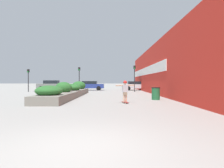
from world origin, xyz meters
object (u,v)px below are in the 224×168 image
object	(u,v)px
car_center_right	(165,85)
skateboarder	(125,89)
skateboard	(125,102)
traffic_light_left	(79,75)
traffic_light_right	(134,74)
car_leftmost	(90,85)
car_center_left	(50,85)
traffic_light_far_left	(28,76)
trash_bin	(156,94)
car_rightmost	(135,85)

from	to	relation	value
car_center_right	skateboarder	bearing A→B (deg)	158.78
skateboard	skateboarder	distance (m)	0.87
traffic_light_left	skateboard	bearing A→B (deg)	-69.69
skateboard	traffic_light_right	size ratio (longest dim) A/B	0.21
car_leftmost	skateboarder	bearing A→B (deg)	12.48
skateboard	traffic_light_left	bearing A→B (deg)	90.62
car_center_left	traffic_light_far_left	size ratio (longest dim) A/B	1.40
skateboard	trash_bin	distance (m)	3.62
skateboarder	trash_bin	world-z (taller)	skateboarder
car_rightmost	trash_bin	bearing A→B (deg)	-1.32
trash_bin	car_center_right	distance (m)	20.36
skateboarder	traffic_light_right	distance (m)	15.11
traffic_light_right	trash_bin	bearing A→B (deg)	-88.76
car_center_left	traffic_light_far_left	bearing A→B (deg)	172.40
car_leftmost	car_center_right	distance (m)	13.10
car_center_right	traffic_light_left	size ratio (longest dim) A/B	1.35
traffic_light_left	car_center_left	bearing A→B (deg)	130.46
skateboarder	car_rightmost	distance (m)	19.98
skateboard	trash_bin	xyz separation A→B (m)	(2.56, 2.53, 0.42)
car_center_right	traffic_light_left	bearing A→B (deg)	118.01
skateboard	car_rightmost	bearing A→B (deg)	61.80
car_leftmost	traffic_light_left	world-z (taller)	traffic_light_left
skateboard	traffic_light_right	world-z (taller)	traffic_light_right
skateboarder	trash_bin	distance (m)	3.62
skateboard	car_leftmost	bearing A→B (deg)	82.78
car_center_right	car_rightmost	distance (m)	6.01
skateboarder	car_center_right	distance (m)	23.58
car_rightmost	traffic_light_right	distance (m)	5.23
car_center_left	traffic_light_far_left	world-z (taller)	traffic_light_far_left
trash_bin	car_center_left	bearing A→B (deg)	126.22
car_center_left	traffic_light_right	world-z (taller)	traffic_light_right
traffic_light_left	traffic_light_far_left	world-z (taller)	traffic_light_left
trash_bin	car_center_left	size ratio (longest dim) A/B	0.22
car_center_left	traffic_light_right	distance (m)	15.61
skateboard	traffic_light_right	xyz separation A→B (m)	(2.29, 14.85, 2.42)
trash_bin	car_center_right	size ratio (longest dim) A/B	0.21
trash_bin	traffic_light_right	bearing A→B (deg)	91.24
traffic_light_far_left	skateboard	bearing A→B (deg)	-49.66
traffic_light_right	skateboarder	bearing A→B (deg)	-98.77
skateboard	traffic_light_right	distance (m)	15.22
traffic_light_far_left	skateboarder	bearing A→B (deg)	-49.66
skateboarder	car_center_right	xyz separation A→B (m)	(8.53, 21.98, -0.16)
car_rightmost	traffic_light_left	size ratio (longest dim) A/B	1.15
car_leftmost	traffic_light_right	world-z (taller)	traffic_light_right
traffic_light_right	traffic_light_left	bearing A→B (deg)	-177.92
car_center_left	car_center_right	xyz separation A→B (m)	(20.11, 0.16, -0.07)
car_center_left	traffic_light_left	world-z (taller)	traffic_light_left
car_rightmost	traffic_light_far_left	bearing A→B (deg)	-72.04
car_center_right	car_center_left	bearing A→B (deg)	90.46
car_leftmost	car_center_left	distance (m)	7.46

